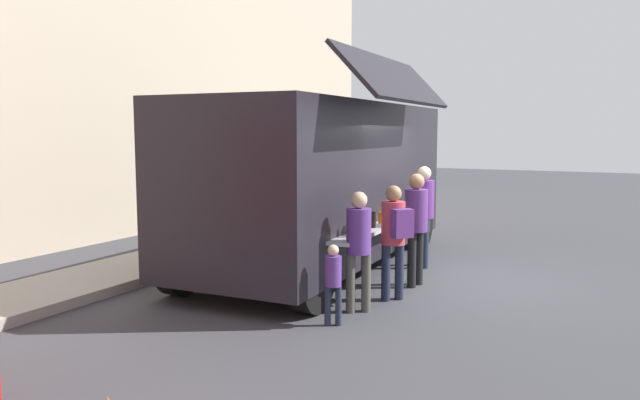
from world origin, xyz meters
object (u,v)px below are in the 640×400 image
at_px(trash_bin, 315,206).
at_px(child_near_queue, 333,277).
at_px(customer_rear_waiting, 359,241).
at_px(customer_extra_browsing, 424,207).
at_px(customer_front_ordering, 416,219).
at_px(food_truck_main, 322,179).
at_px(customer_mid_with_backpack, 394,231).

relative_size(trash_bin, child_near_queue, 1.01).
distance_m(customer_rear_waiting, customer_extra_browsing, 3.06).
height_order(customer_front_ordering, customer_rear_waiting, customer_front_ordering).
relative_size(food_truck_main, customer_extra_browsing, 3.72).
height_order(trash_bin, customer_rear_waiting, customer_rear_waiting).
xyz_separation_m(food_truck_main, customer_front_ordering, (-0.54, -1.92, -0.53)).
distance_m(customer_front_ordering, customer_mid_with_backpack, 0.95).
xyz_separation_m(customer_front_ordering, customer_mid_with_backpack, (-0.95, 0.00, -0.04)).
distance_m(customer_front_ordering, child_near_queue, 2.41).
relative_size(customer_mid_with_backpack, child_near_queue, 1.61).
height_order(customer_mid_with_backpack, child_near_queue, customer_mid_with_backpack).
height_order(customer_front_ordering, customer_mid_with_backpack, customer_front_ordering).
height_order(food_truck_main, child_near_queue, food_truck_main).
xyz_separation_m(food_truck_main, customer_extra_browsing, (0.83, -1.60, -0.51)).
height_order(food_truck_main, customer_front_ordering, food_truck_main).
relative_size(trash_bin, customer_front_ordering, 0.59).
height_order(customer_front_ordering, child_near_queue, customer_front_ordering).
height_order(customer_mid_with_backpack, customer_rear_waiting, customer_mid_with_backpack).
relative_size(trash_bin, customer_mid_with_backpack, 0.63).
bearing_deg(customer_extra_browsing, trash_bin, -73.24).
distance_m(customer_front_ordering, customer_rear_waiting, 1.70).
bearing_deg(customer_front_ordering, food_truck_main, -6.43).
bearing_deg(child_near_queue, customer_extra_browsing, -29.22).
height_order(customer_mid_with_backpack, customer_extra_browsing, customer_extra_browsing).
bearing_deg(food_truck_main, trash_bin, 26.94).
relative_size(customer_front_ordering, child_near_queue, 1.72).
height_order(food_truck_main, customer_rear_waiting, food_truck_main).
height_order(trash_bin, customer_mid_with_backpack, customer_mid_with_backpack).
bearing_deg(trash_bin, customer_mid_with_backpack, -143.24).
bearing_deg(customer_extra_browsing, customer_front_ordering, 70.21).
bearing_deg(customer_rear_waiting, customer_extra_browsing, -36.56).
xyz_separation_m(customer_front_ordering, customer_extra_browsing, (1.38, 0.32, 0.02)).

